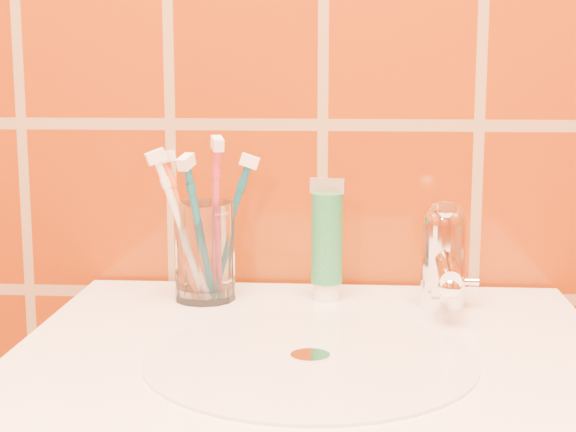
{
  "coord_description": "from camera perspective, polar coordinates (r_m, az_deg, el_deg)",
  "views": [
    {
      "loc": [
        0.04,
        0.15,
        1.11
      ],
      "look_at": [
        -0.03,
        1.08,
        0.95
      ],
      "focal_mm": 55.0,
      "sensor_mm": 36.0,
      "label": 1
    }
  ],
  "objects": [
    {
      "name": "toothbrush_4",
      "position": [
        0.99,
        -3.92,
        -0.76
      ],
      "size": [
        0.08,
        0.08,
        0.17
      ],
      "primitive_type": null,
      "rotation": [
        0.32,
        0.0,
        1.58
      ],
      "color": "#0B4E62",
      "rests_on": "glass_tumbler"
    },
    {
      "name": "toothbrush_1",
      "position": [
        0.96,
        -5.73,
        -0.98
      ],
      "size": [
        0.08,
        0.13,
        0.19
      ],
      "primitive_type": null,
      "rotation": [
        0.32,
        0.0,
        -0.35
      ],
      "color": "#0D576E",
      "rests_on": "glass_tumbler"
    },
    {
      "name": "toothpaste_tube",
      "position": [
        0.99,
        2.53,
        -1.79
      ],
      "size": [
        0.04,
        0.04,
        0.14
      ],
      "rotation": [
        0.0,
        0.0,
        -0.23
      ],
      "color": "white",
      "rests_on": "pedestal_sink"
    },
    {
      "name": "toothbrush_2",
      "position": [
        0.99,
        -6.8,
        -0.71
      ],
      "size": [
        0.11,
        0.09,
        0.18
      ],
      "primitive_type": null,
      "rotation": [
        0.28,
        0.0,
        -1.99
      ],
      "color": "orange",
      "rests_on": "glass_tumbler"
    },
    {
      "name": "glass_tumbler",
      "position": [
        0.99,
        -5.43,
        -2.3
      ],
      "size": [
        0.07,
        0.07,
        0.11
      ],
      "primitive_type": "cylinder",
      "rotation": [
        0.0,
        0.0,
        0.07
      ],
      "color": "white",
      "rests_on": "pedestal_sink"
    },
    {
      "name": "toothbrush_3",
      "position": [
        0.97,
        -6.85,
        -0.78
      ],
      "size": [
        0.12,
        0.11,
        0.18
      ],
      "primitive_type": null,
      "rotation": [
        0.33,
        0.0,
        -1.13
      ],
      "color": "white",
      "rests_on": "glass_tumbler"
    },
    {
      "name": "faucet",
      "position": [
        0.96,
        10.04,
        -2.28
      ],
      "size": [
        0.05,
        0.11,
        0.12
      ],
      "color": "white",
      "rests_on": "pedestal_sink"
    },
    {
      "name": "toothbrush_0",
      "position": [
        0.97,
        -4.73,
        -0.33
      ],
      "size": [
        0.07,
        0.11,
        0.2
      ],
      "primitive_type": null,
      "rotation": [
        0.21,
        0.0,
        0.34
      ],
      "color": "#BD283F",
      "rests_on": "glass_tumbler"
    }
  ]
}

